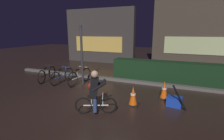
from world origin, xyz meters
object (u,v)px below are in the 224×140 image
(traffic_cone_near, at_px, (133,96))
(parked_bike_center_left, at_px, (80,77))
(cyclist, at_px, (95,92))
(street_post, at_px, (82,56))
(closed_umbrella, at_px, (179,98))
(parked_bike_left_mid, at_px, (62,76))
(traffic_cone_far, at_px, (164,90))
(blue_crate, at_px, (174,102))
(parked_bike_leftmost, at_px, (47,74))

(traffic_cone_near, bearing_deg, parked_bike_center_left, 155.83)
(cyclist, bearing_deg, traffic_cone_near, 23.77)
(street_post, distance_m, cyclist, 2.93)
(traffic_cone_near, xyz_separation_m, cyclist, (-0.85, -0.93, 0.33))
(traffic_cone_near, distance_m, closed_umbrella, 1.36)
(parked_bike_left_mid, height_order, closed_umbrella, closed_umbrella)
(street_post, height_order, closed_umbrella, street_post)
(closed_umbrella, bearing_deg, traffic_cone_far, -72.10)
(street_post, xyz_separation_m, closed_umbrella, (3.99, -1.15, -0.88))
(traffic_cone_far, relative_size, closed_umbrella, 0.73)
(parked_bike_left_mid, distance_m, traffic_cone_far, 4.43)
(street_post, relative_size, blue_crate, 5.73)
(parked_bike_center_left, bearing_deg, traffic_cone_near, -108.68)
(street_post, xyz_separation_m, traffic_cone_far, (3.50, -0.37, -0.96))
(parked_bike_left_mid, xyz_separation_m, traffic_cone_far, (4.42, -0.15, -0.02))
(parked_bike_left_mid, relative_size, parked_bike_center_left, 0.95)
(parked_bike_center_left, relative_size, cyclist, 1.28)
(parked_bike_leftmost, xyz_separation_m, blue_crate, (5.64, -0.65, -0.17))
(traffic_cone_near, bearing_deg, closed_umbrella, 6.34)
(parked_bike_center_left, height_order, cyclist, cyclist)
(traffic_cone_far, bearing_deg, cyclist, -132.53)
(parked_bike_left_mid, distance_m, closed_umbrella, 5.01)
(traffic_cone_near, distance_m, traffic_cone_far, 1.26)
(street_post, xyz_separation_m, parked_bike_center_left, (-0.11, -0.06, -0.93))
(traffic_cone_far, bearing_deg, closed_umbrella, -57.35)
(parked_bike_left_mid, relative_size, closed_umbrella, 1.78)
(parked_bike_leftmost, distance_m, blue_crate, 5.68)
(parked_bike_leftmost, bearing_deg, traffic_cone_far, -104.38)
(traffic_cone_near, bearing_deg, parked_bike_left_mid, 163.16)
(parked_bike_leftmost, bearing_deg, cyclist, -132.01)
(parked_bike_center_left, relative_size, traffic_cone_far, 2.56)
(parked_bike_center_left, distance_m, traffic_cone_far, 3.62)
(street_post, distance_m, blue_crate, 4.12)
(parked_bike_leftmost, xyz_separation_m, cyclist, (3.58, -1.98, 0.31))
(blue_crate, xyz_separation_m, closed_umbrella, (0.13, -0.25, 0.23))
(parked_bike_center_left, xyz_separation_m, traffic_cone_far, (3.60, -0.31, -0.03))
(parked_bike_leftmost, relative_size, blue_crate, 3.42)
(parked_bike_leftmost, distance_m, closed_umbrella, 5.85)
(parked_bike_leftmost, height_order, parked_bike_center_left, parked_bike_center_left)
(parked_bike_leftmost, xyz_separation_m, traffic_cone_near, (4.43, -1.05, -0.03))
(parked_bike_left_mid, bearing_deg, cyclist, -123.37)
(parked_bike_left_mid, xyz_separation_m, traffic_cone_near, (3.57, -1.08, -0.02))
(traffic_cone_near, bearing_deg, parked_bike_leftmost, 166.62)
(parked_bike_leftmost, bearing_deg, closed_umbrella, -111.90)
(parked_bike_leftmost, height_order, closed_umbrella, closed_umbrella)
(parked_bike_leftmost, xyz_separation_m, parked_bike_center_left, (1.67, 0.18, 0.01))
(parked_bike_center_left, xyz_separation_m, blue_crate, (3.97, -0.84, -0.19))
(parked_bike_left_mid, relative_size, traffic_cone_far, 2.43)
(parked_bike_leftmost, distance_m, parked_bike_center_left, 1.68)
(traffic_cone_near, bearing_deg, street_post, 153.83)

